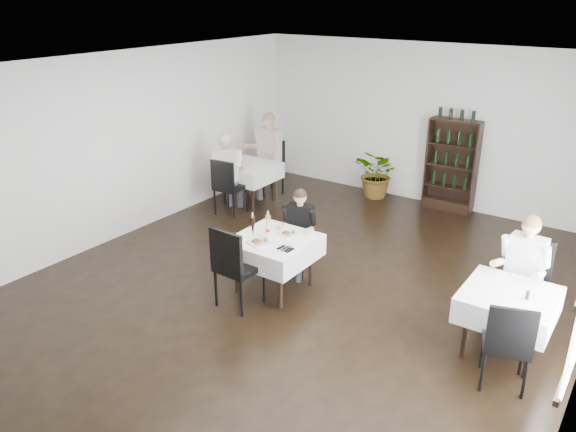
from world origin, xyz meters
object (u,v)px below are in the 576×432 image
at_px(wine_shelf, 451,166).
at_px(main_table, 274,248).
at_px(potted_tree, 378,174).
at_px(diner_main, 298,226).

bearing_deg(wine_shelf, main_table, -101.78).
xyz_separation_m(wine_shelf, main_table, (-0.90, -4.31, -0.23)).
bearing_deg(wine_shelf, potted_tree, -173.09).
bearing_deg(potted_tree, main_table, -83.46).
relative_size(main_table, diner_main, 0.80).
relative_size(wine_shelf, main_table, 1.70).
height_order(potted_tree, diner_main, diner_main).
bearing_deg(potted_tree, wine_shelf, 6.91).
bearing_deg(main_table, diner_main, 88.96).
height_order(main_table, diner_main, diner_main).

